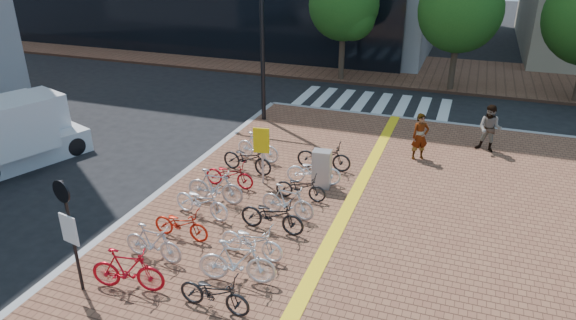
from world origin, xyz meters
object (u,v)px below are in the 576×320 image
at_px(bike_7, 258,147).
at_px(bike_10, 252,241).
at_px(pedestrian_a, 420,137).
at_px(yellow_sign, 262,146).
at_px(bike_4, 215,186).
at_px(bike_15, 324,156).
at_px(bike_5, 229,174).
at_px(bike_2, 181,224).
at_px(bike_0, 127,270).
at_px(utility_box, 322,169).
at_px(bike_8, 214,293).
at_px(pedestrian_b, 490,129).
at_px(bike_9, 237,262).
at_px(bike_12, 288,201).
at_px(notice_sign, 69,223).
at_px(bike_11, 272,215).
at_px(bike_14, 314,171).
at_px(traffic_light_pole, 230,18).
at_px(bike_6, 247,159).
at_px(bike_13, 301,187).
at_px(bike_1, 153,243).
at_px(bike_3, 202,201).
at_px(box_truck, 16,132).

bearing_deg(bike_7, bike_10, -148.13).
height_order(pedestrian_a, yellow_sign, yellow_sign).
relative_size(bike_4, bike_15, 0.95).
relative_size(bike_4, bike_5, 1.09).
bearing_deg(bike_15, bike_10, 174.89).
height_order(bike_2, bike_10, bike_10).
height_order(bike_0, utility_box, utility_box).
height_order(bike_8, yellow_sign, yellow_sign).
xyz_separation_m(pedestrian_a, yellow_sign, (-4.62, -3.85, 0.50)).
distance_m(bike_15, pedestrian_b, 6.57).
distance_m(bike_8, bike_9, 1.08).
height_order(bike_2, bike_5, bike_5).
relative_size(bike_12, utility_box, 1.32).
distance_m(bike_4, notice_sign, 5.15).
xyz_separation_m(bike_0, bike_5, (-0.11, 5.59, -0.10)).
bearing_deg(bike_11, bike_5, 50.67).
relative_size(bike_14, utility_box, 1.42).
xyz_separation_m(bike_4, traffic_light_pole, (-3.01, 7.64, 3.80)).
height_order(bike_5, bike_6, bike_6).
xyz_separation_m(bike_0, bike_13, (2.35, 5.56, -0.11)).
distance_m(bike_9, traffic_light_pole, 12.79).
relative_size(bike_7, bike_13, 1.08).
xyz_separation_m(bike_0, bike_12, (2.34, 4.41, -0.03)).
height_order(bike_1, bike_8, bike_1).
relative_size(bike_6, bike_11, 1.01).
bearing_deg(bike_11, notice_sign, 142.75).
distance_m(bike_3, bike_14, 4.00).
relative_size(bike_10, bike_14, 0.98).
height_order(bike_3, pedestrian_a, pedestrian_a).
relative_size(pedestrian_a, box_truck, 0.36).
xyz_separation_m(bike_8, bike_13, (0.14, 5.51, -0.03)).
relative_size(bike_8, traffic_light_pole, 0.27).
bearing_deg(bike_10, bike_12, 0.17).
height_order(pedestrian_a, utility_box, pedestrian_a).
xyz_separation_m(bike_14, utility_box, (0.30, -0.12, 0.16)).
relative_size(pedestrian_b, box_truck, 0.37).
xyz_separation_m(bike_2, pedestrian_b, (7.80, 9.32, 0.47)).
relative_size(bike_7, bike_9, 0.93).
bearing_deg(bike_12, bike_4, 94.50).
relative_size(bike_7, notice_sign, 0.61).
xyz_separation_m(bike_11, bike_13, (0.16, 2.02, -0.07)).
distance_m(bike_0, bike_11, 4.17).
distance_m(bike_5, bike_11, 3.09).
bearing_deg(yellow_sign, pedestrian_b, 38.17).
height_order(bike_2, traffic_light_pole, traffic_light_pole).
bearing_deg(traffic_light_pole, bike_3, -70.46).
bearing_deg(bike_10, bike_8, -173.93).
distance_m(bike_14, pedestrian_a, 4.48).
xyz_separation_m(bike_6, bike_9, (2.30, -5.71, 0.07)).
distance_m(bike_13, bike_14, 1.19).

